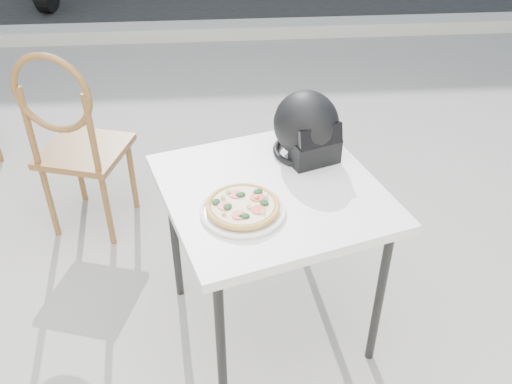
{
  "coord_description": "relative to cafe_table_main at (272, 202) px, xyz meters",
  "views": [
    {
      "loc": [
        0.15,
        -2.24,
        1.98
      ],
      "look_at": [
        0.27,
        -0.62,
        0.79
      ],
      "focal_mm": 40.0,
      "sensor_mm": 36.0,
      "label": 1
    }
  ],
  "objects": [
    {
      "name": "ground",
      "position": [
        -0.34,
        0.53,
        -0.68
      ],
      "size": [
        80.0,
        80.0,
        0.0
      ],
      "primitive_type": "plane",
      "color": "gray",
      "rests_on": "ground"
    },
    {
      "name": "plate",
      "position": [
        -0.12,
        -0.14,
        0.08
      ],
      "size": [
        0.35,
        0.35,
        0.02
      ],
      "rotation": [
        0.0,
        0.0,
        -0.18
      ],
      "color": "white",
      "rests_on": "cafe_table_main"
    },
    {
      "name": "cafe_table_main",
      "position": [
        0.0,
        0.0,
        0.0
      ],
      "size": [
        0.98,
        0.98,
        0.74
      ],
      "rotation": [
        0.0,
        0.0,
        0.3
      ],
      "color": "silver",
      "rests_on": "ground"
    },
    {
      "name": "helmet",
      "position": [
        0.16,
        0.23,
        0.18
      ],
      "size": [
        0.33,
        0.34,
        0.27
      ],
      "rotation": [
        0.0,
        0.0,
        0.35
      ],
      "color": "black",
      "rests_on": "cafe_table_main"
    },
    {
      "name": "cafe_chair_main",
      "position": [
        -0.89,
        0.73,
        -0.1
      ],
      "size": [
        0.5,
        0.5,
        1.04
      ],
      "rotation": [
        0.0,
        0.0,
        2.85
      ],
      "color": "brown",
      "rests_on": "ground"
    },
    {
      "name": "pizza",
      "position": [
        -0.12,
        -0.14,
        0.1
      ],
      "size": [
        0.35,
        0.35,
        0.03
      ],
      "rotation": [
        0.0,
        0.0,
        0.44
      ],
      "color": "gold",
      "rests_on": "plate"
    },
    {
      "name": "curb",
      "position": [
        -0.34,
        3.53,
        -0.62
      ],
      "size": [
        30.0,
        0.25,
        0.12
      ],
      "primitive_type": "cube",
      "color": "#A8A59D",
      "rests_on": "ground"
    }
  ]
}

